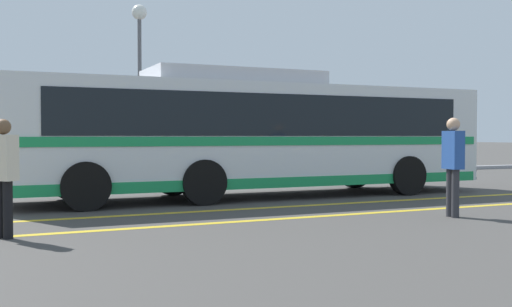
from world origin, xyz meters
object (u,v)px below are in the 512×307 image
Objects in this scene: parked_car_1 at (7,162)px; pedestrian_0 at (3,170)px; pedestrian_1 at (453,160)px; street_lamp at (140,48)px; transit_bus at (255,133)px.

pedestrian_0 is (-0.41, -10.05, 0.29)m from parked_car_1.
pedestrian_1 reaches higher than parked_car_1.
parked_car_1 is 13.19m from pedestrian_1.
street_lamp reaches higher than pedestrian_1.
parked_car_1 is 10.07m from pedestrian_0.
pedestrian_0 reaches higher than parked_car_1.
parked_car_1 is at bearing -39.54° from pedestrian_0.
transit_bus is 1.96× the size of street_lamp.
parked_car_1 is (-5.48, 6.08, -0.87)m from transit_bus.
pedestrian_0 is at bearing -112.45° from street_lamp.
pedestrian_0 is 0.95× the size of pedestrian_1.
parked_car_1 is 0.73× the size of street_lamp.
street_lamp is at bearing -68.15° from parked_car_1.
pedestrian_1 reaches higher than pedestrian_0.
pedestrian_0 is at bearing -55.48° from transit_bus.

